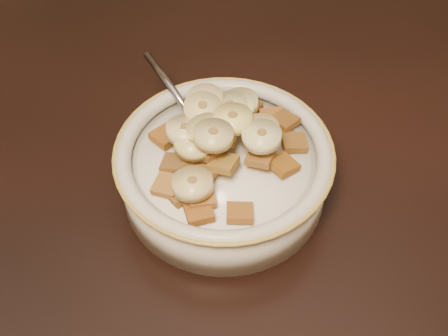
{
  "coord_description": "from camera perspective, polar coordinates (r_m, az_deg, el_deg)",
  "views": [
    {
      "loc": [
        0.19,
        -0.4,
        1.17
      ],
      "look_at": [
        0.22,
        -0.07,
        0.78
      ],
      "focal_mm": 50.0,
      "sensor_mm": 36.0,
      "label": 1
    }
  ],
  "objects": [
    {
      "name": "banana_slice_2",
      "position": [
        0.47,
        -0.98,
        2.99
      ],
      "size": [
        0.03,
        0.03,
        0.01
      ],
      "primitive_type": "cylinder",
      "rotation": [
        0.04,
        0.08,
        1.52
      ],
      "color": "beige",
      "rests_on": "milk"
    },
    {
      "name": "banana_slice_11",
      "position": [
        0.48,
        3.46,
        2.89
      ],
      "size": [
        0.04,
        0.04,
        0.01
      ],
      "primitive_type": "cylinder",
      "rotation": [
        -0.03,
        0.03,
        1.23
      ],
      "color": "beige",
      "rests_on": "milk"
    },
    {
      "name": "cereal_square_5",
      "position": [
        0.48,
        -3.11,
        -0.75
      ],
      "size": [
        0.03,
        0.03,
        0.01
      ],
      "primitive_type": "cube",
      "rotation": [
        -0.14,
        0.03,
        2.67
      ],
      "color": "brown",
      "rests_on": "milk"
    },
    {
      "name": "banana_slice_0",
      "position": [
        0.48,
        -2.81,
        2.26
      ],
      "size": [
        0.04,
        0.04,
        0.01
      ],
      "primitive_type": "cylinder",
      "rotation": [
        0.11,
        -0.06,
        1.95
      ],
      "color": "#CABD71",
      "rests_on": "milk"
    },
    {
      "name": "banana_slice_4",
      "position": [
        0.46,
        -2.89,
        -1.46
      ],
      "size": [
        0.04,
        0.04,
        0.01
      ],
      "primitive_type": "cylinder",
      "rotation": [
        -0.11,
        -0.02,
        0.21
      ],
      "color": "tan",
      "rests_on": "milk"
    },
    {
      "name": "banana_slice_6",
      "position": [
        0.52,
        1.2,
        5.66
      ],
      "size": [
        0.04,
        0.04,
        0.01
      ],
      "primitive_type": "cylinder",
      "rotation": [
        -0.01,
        0.08,
        2.67
      ],
      "color": "#FDF5A7",
      "rests_on": "milk"
    },
    {
      "name": "cereal_square_8",
      "position": [
        0.53,
        5.51,
        4.31
      ],
      "size": [
        0.03,
        0.03,
        0.01
      ],
      "primitive_type": "cube",
      "rotation": [
        0.13,
        0.1,
        2.32
      ],
      "color": "brown",
      "rests_on": "milk"
    },
    {
      "name": "cereal_square_19",
      "position": [
        0.48,
        -0.06,
        0.44
      ],
      "size": [
        0.03,
        0.03,
        0.01
      ],
      "primitive_type": "cube",
      "rotation": [
        0.17,
        0.15,
        2.68
      ],
      "color": "brown",
      "rests_on": "milk"
    },
    {
      "name": "cereal_square_23",
      "position": [
        0.46,
        -2.32,
        -4.03
      ],
      "size": [
        0.02,
        0.02,
        0.01
      ],
      "primitive_type": "cube",
      "rotation": [
        -0.07,
        0.01,
        0.19
      ],
      "color": "#93501A",
      "rests_on": "milk"
    },
    {
      "name": "cereal_square_25",
      "position": [
        0.48,
        -3.28,
        -1.6
      ],
      "size": [
        0.02,
        0.02,
        0.01
      ],
      "primitive_type": "cube",
      "rotation": [
        -0.21,
        -0.15,
        0.04
      ],
      "color": "brown",
      "rests_on": "milk"
    },
    {
      "name": "cereal_square_10",
      "position": [
        0.47,
        -2.11,
        -2.61
      ],
      "size": [
        0.02,
        0.02,
        0.01
      ],
      "primitive_type": "cube",
      "rotation": [
        0.1,
        0.0,
        1.69
      ],
      "color": "#945A2A",
      "rests_on": "milk"
    },
    {
      "name": "banana_slice_12",
      "position": [
        0.53,
        1.47,
        5.91
      ],
      "size": [
        0.04,
        0.04,
        0.01
      ],
      "primitive_type": "cylinder",
      "rotation": [
        -0.05,
        0.09,
        2.67
      ],
      "color": "beige",
      "rests_on": "milk"
    },
    {
      "name": "cereal_square_11",
      "position": [
        0.53,
        -0.79,
        4.94
      ],
      "size": [
        0.03,
        0.03,
        0.01
      ],
      "primitive_type": "cube",
      "rotation": [
        0.17,
        -0.11,
        2.36
      ],
      "color": "brown",
      "rests_on": "milk"
    },
    {
      "name": "cereal_square_21",
      "position": [
        0.49,
        -4.53,
        0.43
      ],
      "size": [
        0.03,
        0.03,
        0.01
      ],
      "primitive_type": "cube",
      "rotation": [
        0.14,
        0.15,
        2.88
      ],
      "color": "brown",
      "rests_on": "milk"
    },
    {
      "name": "cereal_square_17",
      "position": [
        0.53,
        1.67,
        5.16
      ],
      "size": [
        0.02,
        0.02,
        0.01
      ],
      "primitive_type": "cube",
      "rotation": [
        0.11,
        -0.01,
        3.13
      ],
      "color": "olive",
      "rests_on": "milk"
    },
    {
      "name": "cereal_square_12",
      "position": [
        0.5,
        -1.62,
        3.18
      ],
      "size": [
        0.02,
        0.02,
        0.01
      ],
      "primitive_type": "cube",
      "rotation": [
        0.08,
        -0.02,
        1.72
      ],
      "color": "brown",
      "rests_on": "milk"
    },
    {
      "name": "banana_slice_1",
      "position": [
        0.49,
        0.8,
        4.49
      ],
      "size": [
        0.04,
        0.04,
        0.01
      ],
      "primitive_type": "cylinder",
      "rotation": [
        -0.03,
        0.06,
        1.14
      ],
      "color": "#F4E47B",
      "rests_on": "milk"
    },
    {
      "name": "cereal_square_0",
      "position": [
        0.49,
        5.43,
        0.31
      ],
      "size": [
        0.03,
        0.03,
        0.01
      ],
      "primitive_type": "cube",
      "rotation": [
        0.22,
        0.01,
        2.15
      ],
      "color": "brown",
      "rests_on": "milk"
    },
    {
      "name": "cereal_square_22",
      "position": [
        0.48,
        -5.22,
        -1.58
      ],
      "size": [
        0.03,
        0.03,
        0.01
      ],
      "primitive_type": "cube",
      "rotation": [
        -0.08,
        0.1,
        2.68
      ],
      "color": "olive",
      "rests_on": "milk"
    },
    {
      "name": "banana_slice_10",
      "position": [
        0.49,
        3.29,
        3.39
      ],
      "size": [
        0.04,
        0.04,
        0.01
      ],
      "primitive_type": "cylinder",
      "rotation": [
        -0.07,
        -0.06,
        0.98
      ],
      "color": "#F4DD83",
      "rests_on": "milk"
    },
    {
      "name": "cereal_bowl",
      "position": [
        0.52,
        -0.0,
        -0.67
      ],
      "size": [
        0.17,
        0.17,
        0.04
      ],
      "primitive_type": "cylinder",
      "color": "beige",
      "rests_on": "table"
    },
    {
      "name": "spoon",
      "position": [
        0.52,
        -1.68,
        3.03
      ],
      "size": [
        0.05,
        0.05,
        0.01
      ],
      "primitive_type": "ellipsoid",
      "rotation": [
        0.0,
        0.0,
        3.64
      ],
      "color": "#8E92A2",
      "rests_on": "cereal_bowl"
    },
    {
      "name": "milk",
      "position": [
        0.51,
        -0.0,
        0.8
      ],
      "size": [
        0.14,
        0.14,
        0.0
      ],
      "primitive_type": "cylinder",
      "color": "white",
      "rests_on": "cereal_bowl"
    },
    {
      "name": "banana_slice_7",
      "position": [
        0.49,
        -3.54,
        3.46
      ],
      "size": [
        0.04,
        0.04,
        0.02
      ],
      "primitive_type": "cylinder",
      "rotation": [
        -0.1,
        0.13,
        0.56
      ],
      "color": "beige",
      "rests_on": "milk"
    },
    {
      "name": "cereal_square_20",
      "position": [
        0.51,
        -5.4,
        2.93
      ],
      "size": [
        0.03,
        0.03,
        0.01
      ],
      "primitive_type": "cube",
      "rotation": [
        -0.05,
        0.08,
        0.69
      ],
      "color": "brown",
      "rests_on": "milk"
    },
    {
      "name": "banana_slice_9",
      "position": [
        0.49,
        -1.59,
        3.45
      ],
      "size": [
        0.04,
        0.04,
        0.01
      ],
      "primitive_type": "cylinder",
      "rotation": [
        -0.05,
        -0.13,
        0.21
      ],
      "color": "#E2D086",
      "rests_on": "milk"
    },
    {
      "name": "cereal_square_24",
      "position": [
        0.53,
        -0.37,
        5.51
      ],
      "size": [
        0.03,
        0.03,
        0.01
      ],
      "primitive_type": "cube",
      "rotation": [
        -0.02,
        0.08,
        0.79
      ],
      "color": "brown",
      "rests_on": "milk"
    },
    {
      "name": "cereal_square_14",
      "position": [
        0.53,
        0.62,
        5.41
      ],
      "size": [
        0.02,
        0.02,
        0.01
      ],
      "primitive_type": "cube",
      "rotation": [
        -0.02,
        0.16,
        2.95
      ],
      "color": "#9B551B",
      "rests_on": "milk"
    },
    {
      "name": "cereal_square_26",
      "position": [
        0.53,
        4.4,
        4.58
      ],
      "size": [
        0.02,
        0.02,
        0.01
      ],
      "primitive_type": "cube",
      "rotation": [
        -0.0,
        0.09,
        3.11
      ],
      "color": "#9A5323",
      "rests_on": "milk"
    },
    {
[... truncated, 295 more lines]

